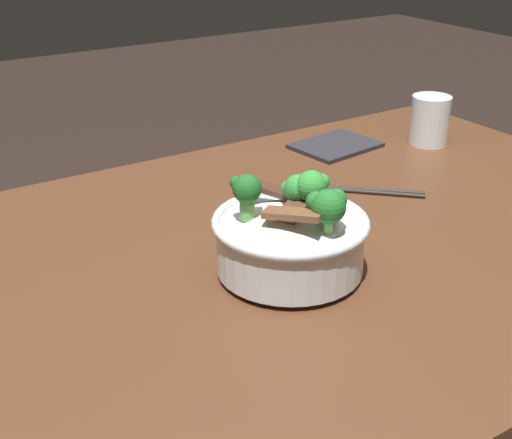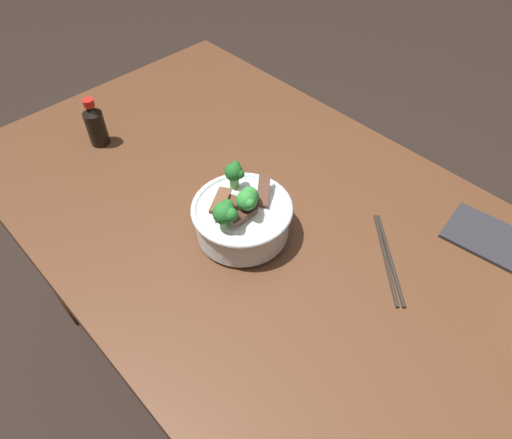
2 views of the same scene
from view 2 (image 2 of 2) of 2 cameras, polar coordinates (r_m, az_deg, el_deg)
The scene contains 6 objects.
ground at distance 1.64m, azimuth 0.76°, elevation -18.27°, with size 10.00×10.00×0.00m, color black.
dining_table at distance 1.07m, azimuth 1.10°, elevation -4.00°, with size 1.42×0.84×0.78m.
rice_bowl at distance 0.91m, azimuth -1.98°, elevation 0.73°, with size 0.20×0.20×0.14m.
chopsticks_pair at distance 0.94m, azimuth 16.29°, elevation -4.67°, with size 0.18×0.17×0.01m.
soy_sauce_bottle at distance 1.20m, azimuth -19.60°, elevation 11.23°, with size 0.05×0.05×0.13m.
folded_napkin at distance 1.05m, azimuth 27.03°, elevation -1.92°, with size 0.16×0.12×0.01m, color #28282D.
Camera 2 is at (0.46, -0.47, 1.50)m, focal length 31.71 mm.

